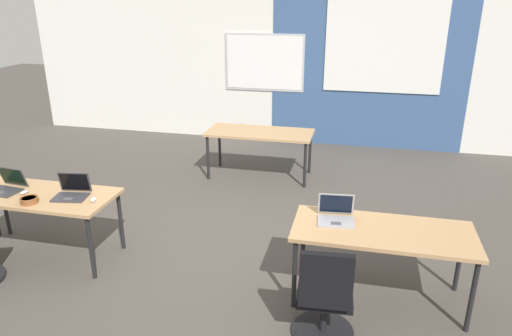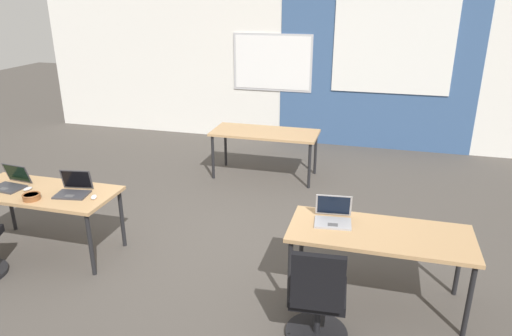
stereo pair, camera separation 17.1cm
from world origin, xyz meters
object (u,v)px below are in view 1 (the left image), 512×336
object	(u,v)px
desk_near_right	(383,236)
chair_near_right_inner	(324,301)
laptop_near_left_end	(7,186)
mouse_near_left_inner	(93,199)
mouse_near_left_end	(24,192)
laptop_near_right_inner	(336,215)
snack_bowl	(29,200)
desk_far_center	(260,135)
desk_near_left	(39,199)
laptop_near_left_inner	(72,192)

from	to	relation	value
desk_near_right	chair_near_right_inner	bearing A→B (deg)	-122.78
laptop_near_left_end	mouse_near_left_inner	bearing A→B (deg)	3.92
mouse_near_left_end	laptop_near_right_inner	bearing A→B (deg)	2.14
mouse_near_left_inner	laptop_near_right_inner	distance (m)	2.42
mouse_near_left_inner	mouse_near_left_end	xyz separation A→B (m)	(-0.80, 0.00, 0.00)
mouse_near_left_inner	chair_near_right_inner	world-z (taller)	chair_near_right_inner
laptop_near_right_inner	chair_near_right_inner	world-z (taller)	laptop_near_right_inner
chair_near_right_inner	snack_bowl	world-z (taller)	chair_near_right_inner
desk_near_right	mouse_near_left_end	world-z (taller)	mouse_near_left_end
snack_bowl	laptop_near_left_end	bearing A→B (deg)	153.08
desk_far_center	mouse_near_left_inner	bearing A→B (deg)	-111.10
desk_far_center	chair_near_right_inner	bearing A→B (deg)	-69.39
desk_near_left	chair_near_right_inner	size ratio (longest dim) A/B	1.74
desk_near_right	laptop_near_left_end	distance (m)	3.88
desk_near_right	laptop_near_right_inner	bearing A→B (deg)	167.86
mouse_near_left_inner	laptop_near_left_end	xyz separation A→B (m)	(-1.04, 0.04, 0.03)
desk_near_right	mouse_near_left_inner	world-z (taller)	mouse_near_left_inner
chair_near_right_inner	laptop_near_left_end	bearing A→B (deg)	-15.26
laptop_near_right_inner	desk_near_right	bearing A→B (deg)	-18.00
chair_near_right_inner	desk_far_center	bearing A→B (deg)	-73.33
laptop_near_left_inner	laptop_near_left_end	size ratio (longest dim) A/B	1.03
chair_near_right_inner	mouse_near_left_end	xyz separation A→B (m)	(-3.21, 0.65, 0.36)
desk_near_left	mouse_near_left_inner	bearing A→B (deg)	-2.87
laptop_near_left_inner	laptop_near_left_end	bearing A→B (deg)	172.16
desk_near_left	snack_bowl	world-z (taller)	snack_bowl
mouse_near_left_end	snack_bowl	bearing A→B (deg)	-42.56
snack_bowl	laptop_near_right_inner	bearing A→B (deg)	5.87
chair_near_right_inner	laptop_near_left_end	size ratio (longest dim) A/B	2.56
desk_far_center	laptop_near_right_inner	bearing A→B (deg)	-63.95
desk_far_center	snack_bowl	size ratio (longest dim) A/B	9.01
laptop_near_left_end	laptop_near_left_inner	bearing A→B (deg)	7.40
mouse_near_left_inner	mouse_near_left_end	distance (m)	0.80
desk_near_left	snack_bowl	xyz separation A→B (m)	(0.06, -0.22, 0.10)
desk_near_left	laptop_near_right_inner	xyz separation A→B (m)	(3.07, 0.09, 0.11)
snack_bowl	mouse_near_left_end	bearing A→B (deg)	137.44
desk_near_right	chair_near_right_inner	world-z (taller)	chair_near_right_inner
desk_far_center	laptop_near_left_inner	size ratio (longest dim) A/B	4.32
laptop_near_right_inner	laptop_near_left_end	xyz separation A→B (m)	(-3.45, -0.09, -0.00)
desk_near_left	mouse_near_left_inner	distance (m)	0.66
desk_far_center	chair_near_right_inner	xyz separation A→B (m)	(1.31, -3.48, -0.28)
desk_near_left	mouse_near_left_end	world-z (taller)	mouse_near_left_end
laptop_near_left_end	snack_bowl	distance (m)	0.49
desk_far_center	mouse_near_left_end	size ratio (longest dim) A/B	14.32
desk_far_center	mouse_near_left_end	bearing A→B (deg)	-123.84
mouse_near_left_inner	snack_bowl	size ratio (longest dim) A/B	0.64
laptop_near_left_end	desk_far_center	bearing A→B (deg)	58.74
laptop_near_left_inner	mouse_near_left_inner	size ratio (longest dim) A/B	3.24
desk_far_center	mouse_near_left_inner	size ratio (longest dim) A/B	14.01
laptop_near_left_end	mouse_near_left_end	world-z (taller)	laptop_near_left_end
desk_far_center	laptop_near_right_inner	world-z (taller)	laptop_near_right_inner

